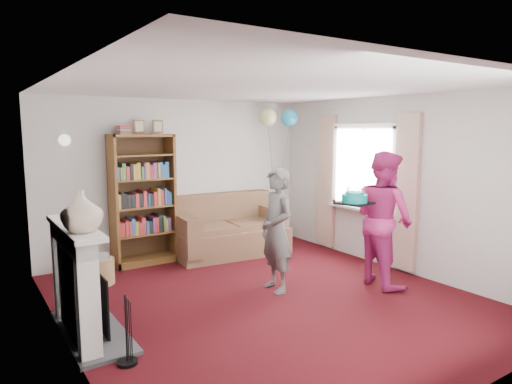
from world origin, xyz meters
TOP-DOWN VIEW (x-y plane):
  - ground at (0.00, 0.00)m, footprint 5.00×5.00m
  - wall_back at (0.00, 2.51)m, footprint 4.50×0.02m
  - wall_left at (-2.26, 0.00)m, footprint 0.02×5.00m
  - wall_right at (2.26, 0.00)m, footprint 0.02×5.00m
  - ceiling at (0.00, 0.00)m, footprint 4.50×5.00m
  - fireplace at (-2.09, 0.19)m, footprint 0.55×1.80m
  - window_bay at (2.21, 0.60)m, footprint 0.14×2.02m
  - wall_sconce at (-1.75, 2.36)m, footprint 0.16×0.23m
  - bookcase at (-0.71, 2.30)m, footprint 0.93×0.42m
  - sofa at (0.64, 2.07)m, footprint 1.82×0.96m
  - wicker_basket at (-1.57, 1.68)m, footprint 0.44×0.44m
  - person_striped at (0.27, 0.20)m, footprint 0.42×0.60m
  - person_magenta at (1.58, -0.37)m, footprint 0.79×0.95m
  - birthday_cake at (1.06, -0.34)m, footprint 0.37×0.37m
  - balloons at (1.54, 1.89)m, footprint 0.73×0.29m
  - mantel_vase at (-2.12, -0.15)m, footprint 0.44×0.44m

SIDE VIEW (x-z plane):
  - ground at x=0.00m, z-range 0.00..0.00m
  - wicker_basket at x=-1.57m, z-range -0.02..0.38m
  - sofa at x=0.64m, z-range -0.12..0.84m
  - fireplace at x=-2.09m, z-range -0.05..1.07m
  - person_striped at x=0.27m, z-range 0.00..1.55m
  - person_magenta at x=1.58m, z-range 0.00..1.75m
  - bookcase at x=-0.71m, z-range -0.13..2.04m
  - birthday_cake at x=1.06m, z-range 1.07..1.29m
  - window_bay at x=2.21m, z-range 0.10..2.30m
  - wall_back at x=0.00m, z-range 0.00..2.50m
  - wall_left at x=-2.26m, z-range 0.00..2.50m
  - wall_right at x=2.26m, z-range 0.00..2.50m
  - mantel_vase at x=-2.12m, z-range 1.12..1.50m
  - wall_sconce at x=-1.75m, z-range 1.80..1.96m
  - balloons at x=1.54m, z-range 1.38..3.06m
  - ceiling at x=0.00m, z-range 2.50..2.51m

